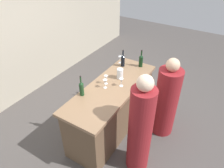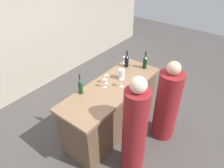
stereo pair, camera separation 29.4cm
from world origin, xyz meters
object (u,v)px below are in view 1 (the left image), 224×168
wine_glass_near_center (105,82)px  person_left_guest (166,101)px  wine_bottle_leftmost_olive_green (81,88)px  person_center_guest (140,129)px  wine_glass_far_left (120,58)px  wine_glass_near_right (106,78)px  wine_bottle_second_left_near_black (123,60)px  wine_glass_near_left (121,81)px  water_pitcher (120,74)px  wine_bottle_center_dark_green (141,60)px

wine_glass_near_center → person_left_guest: size_ratio=0.11×
wine_bottle_leftmost_olive_green → person_center_guest: size_ratio=0.21×
wine_glass_near_center → wine_glass_far_left: 0.86m
wine_glass_near_right → person_left_guest: bearing=-64.9°
wine_bottle_second_left_near_black → person_center_guest: (-1.12, -0.91, -0.30)m
wine_bottle_second_left_near_black → wine_glass_near_left: wine_bottle_second_left_near_black is taller
wine_bottle_leftmost_olive_green → wine_glass_far_left: size_ratio=2.42×
wine_bottle_leftmost_olive_green → water_pitcher: wine_bottle_leftmost_olive_green is taller
wine_bottle_leftmost_olive_green → wine_bottle_second_left_near_black: size_ratio=1.06×
wine_glass_near_center → wine_glass_near_right: size_ratio=0.98×
wine_bottle_second_left_near_black → wine_glass_near_left: (-0.58, -0.30, -0.02)m
wine_glass_near_center → wine_glass_near_right: 0.11m
wine_bottle_leftmost_olive_green → water_pitcher: size_ratio=1.90×
wine_glass_near_right → wine_bottle_center_dark_green: bearing=-16.3°
wine_glass_far_left → wine_bottle_center_dark_green: bearing=-77.9°
wine_glass_near_left → person_center_guest: size_ratio=0.09×
person_center_guest → wine_glass_far_left: bearing=-54.4°
wine_bottle_center_dark_green → wine_glass_near_right: wine_bottle_center_dark_green is taller
water_pitcher → wine_glass_far_left: bearing=29.5°
wine_glass_near_right → wine_bottle_leftmost_olive_green: bearing=161.5°
wine_bottle_second_left_near_black → person_center_guest: bearing=-140.9°
wine_glass_far_left → person_center_guest: 1.59m
wine_glass_near_left → wine_glass_near_center: wine_glass_near_center is taller
person_left_guest → wine_glass_near_center: bearing=36.2°
water_pitcher → person_center_guest: 1.08m
wine_bottle_second_left_near_black → wine_glass_near_left: 0.65m
person_center_guest → wine_bottle_center_dark_green: bearing=-68.8°
wine_glass_near_right → wine_glass_near_center: bearing=-153.7°
wine_bottle_center_dark_green → water_pitcher: (-0.55, 0.13, -0.04)m
person_left_guest → water_pitcher: bearing=16.2°
wine_glass_far_left → water_pitcher: water_pitcher is taller
wine_bottle_center_dark_green → wine_glass_near_right: bearing=163.7°
wine_bottle_leftmost_olive_green → person_center_guest: 1.05m
wine_glass_near_right → person_left_guest: 1.09m
wine_bottle_center_dark_green → wine_bottle_second_left_near_black: bearing=118.9°
wine_glass_near_left → person_center_guest: (-0.54, -0.61, -0.28)m
wine_glass_near_right → person_center_guest: bearing=-118.4°
person_center_guest → wine_bottle_second_left_near_black: bearing=-55.4°
wine_glass_near_right → wine_glass_far_left: (0.73, 0.15, -0.01)m
person_center_guest → water_pitcher: bearing=-48.9°
wine_bottle_leftmost_olive_green → wine_glass_far_left: wine_bottle_leftmost_olive_green is taller
wine_glass_near_right → person_center_guest: (-0.46, -0.86, -0.29)m
wine_bottle_center_dark_green → wine_glass_far_left: bearing=102.1°
wine_glass_near_right → wine_glass_far_left: wine_glass_near_right is taller
wine_bottle_center_dark_green → water_pitcher: size_ratio=1.85×
wine_glass_far_left → person_left_guest: (-0.30, -1.07, -0.38)m
wine_bottle_leftmost_olive_green → water_pitcher: bearing=-20.1°
wine_glass_near_left → water_pitcher: water_pitcher is taller
wine_glass_near_center → person_center_guest: person_center_guest is taller
wine_bottle_leftmost_olive_green → wine_bottle_center_dark_green: size_ratio=1.03×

